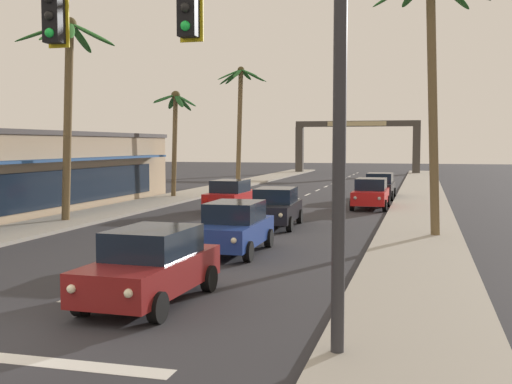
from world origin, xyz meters
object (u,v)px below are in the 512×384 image
at_px(sedan_oncoming_far, 231,195).
at_px(town_gateway_arch, 357,139).
at_px(sedan_lead_at_stop_bar, 151,265).
at_px(sedan_parked_mid_kerb, 371,193).
at_px(sedan_fifth_in_queue, 275,207).
at_px(palm_right_second, 433,48).
at_px(traffic_signal_mast, 142,50).
at_px(palm_left_second, 69,78).
at_px(sedan_parked_nearest_kerb, 380,186).
at_px(palm_left_farthest, 240,104).
at_px(sedan_third_in_queue, 234,227).
at_px(palm_left_third, 175,121).

height_order(sedan_oncoming_far, town_gateway_arch, town_gateway_arch).
bearing_deg(sedan_lead_at_stop_bar, sedan_parked_mid_kerb, 82.11).
distance_m(sedan_fifth_in_queue, palm_right_second, 9.16).
bearing_deg(traffic_signal_mast, palm_left_second, 125.05).
distance_m(sedan_parked_mid_kerb, town_gateway_arch, 42.96).
relative_size(sedan_oncoming_far, sedan_parked_nearest_kerb, 1.00).
xyz_separation_m(sedan_parked_mid_kerb, town_gateway_arch, (-5.13, 42.53, 3.35)).
bearing_deg(sedan_fifth_in_queue, palm_left_second, -173.32).
xyz_separation_m(sedan_parked_nearest_kerb, palm_left_farthest, (-12.62, 10.54, 6.19)).
bearing_deg(sedan_parked_nearest_kerb, sedan_fifth_in_queue, -102.33).
height_order(sedan_lead_at_stop_bar, sedan_third_in_queue, same).
xyz_separation_m(traffic_signal_mast, sedan_oncoming_far, (-5.12, 21.80, -4.36)).
xyz_separation_m(palm_left_farthest, palm_right_second, (15.61, -27.93, 0.11)).
bearing_deg(sedan_lead_at_stop_bar, town_gateway_arch, 91.78).
height_order(palm_left_second, palm_left_farthest, palm_left_farthest).
xyz_separation_m(palm_left_second, palm_left_third, (-0.49, 13.61, -1.40)).
bearing_deg(palm_left_third, palm_left_farthest, 87.85).
distance_m(palm_left_second, town_gateway_arch, 53.11).
bearing_deg(palm_left_farthest, sedan_third_in_queue, -74.09).
bearing_deg(sedan_parked_mid_kerb, traffic_signal_mast, -94.50).
relative_size(traffic_signal_mast, palm_right_second, 1.02).
bearing_deg(palm_left_farthest, sedan_parked_mid_kerb, -53.87).
distance_m(sedan_lead_at_stop_bar, palm_left_third, 28.20).
bearing_deg(sedan_parked_mid_kerb, sedan_third_in_queue, -101.52).
height_order(sedan_parked_mid_kerb, town_gateway_arch, town_gateway_arch).
distance_m(palm_right_second, town_gateway_arch, 53.93).
xyz_separation_m(sedan_parked_nearest_kerb, sedan_parked_mid_kerb, (-0.04, -6.69, 0.00)).
bearing_deg(town_gateway_arch, sedan_third_in_queue, -88.10).
bearing_deg(sedan_oncoming_far, palm_left_third, 130.77).
height_order(palm_left_farthest, palm_right_second, palm_left_farthest).
xyz_separation_m(sedan_oncoming_far, palm_left_third, (-5.99, 6.95, 4.26)).
relative_size(traffic_signal_mast, sedan_parked_mid_kerb, 2.34).
xyz_separation_m(sedan_third_in_queue, palm_left_farthest, (-9.38, 32.90, 6.19)).
distance_m(sedan_third_in_queue, sedan_parked_mid_kerb, 16.00).
xyz_separation_m(sedan_lead_at_stop_bar, palm_left_farthest, (-9.47, 39.65, 6.19)).
relative_size(sedan_lead_at_stop_bar, palm_right_second, 0.44).
height_order(sedan_lead_at_stop_bar, palm_right_second, palm_right_second).
relative_size(sedan_third_in_queue, palm_left_farthest, 0.44).
xyz_separation_m(palm_left_second, town_gateway_arch, (7.48, 52.53, -2.31)).
bearing_deg(sedan_fifth_in_queue, sedan_third_in_queue, -88.50).
distance_m(sedan_parked_nearest_kerb, palm_left_farthest, 17.57).
height_order(sedan_fifth_in_queue, town_gateway_arch, town_gateway_arch).
bearing_deg(palm_right_second, sedan_parked_mid_kerb, 105.84).
bearing_deg(palm_left_third, traffic_signal_mast, -68.87).
bearing_deg(sedan_lead_at_stop_bar, palm_left_second, 127.41).
xyz_separation_m(sedan_third_in_queue, sedan_parked_nearest_kerb, (3.24, 22.37, 0.00)).
relative_size(traffic_signal_mast, sedan_parked_nearest_kerb, 2.33).
relative_size(sedan_parked_nearest_kerb, town_gateway_arch, 0.30).
bearing_deg(palm_right_second, palm_left_second, 177.48).
xyz_separation_m(sedan_third_in_queue, sedan_oncoming_far, (-3.90, 12.32, 0.00)).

